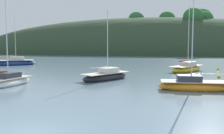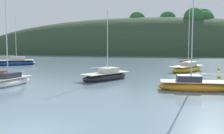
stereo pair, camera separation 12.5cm
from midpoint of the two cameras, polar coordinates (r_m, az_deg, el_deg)
far_shoreline_hill at (r=100.13m, az=7.79°, el=2.97°), size 150.00×36.00×32.27m
sailboat_white_near at (r=27.86m, az=-1.29°, el=-2.11°), size 5.37×6.58×7.91m
sailboat_teal_outer at (r=25.76m, az=-22.98°, el=-3.15°), size 3.25×6.21×8.28m
sailboat_black_sloop at (r=22.68m, az=18.45°, el=-4.07°), size 6.34×2.31×8.56m
sailboat_cream_ketch at (r=37.86m, az=16.91°, el=-0.34°), size 5.95×7.12×9.77m
sailboat_blue_center at (r=51.14m, az=-21.36°, el=0.95°), size 8.04×6.59×9.75m
mooring_buoy_channel at (r=41.44m, az=23.31°, el=-0.50°), size 0.44×0.44×0.54m
mooring_buoy_inner at (r=31.69m, az=23.42°, el=-2.14°), size 0.44×0.44×0.54m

